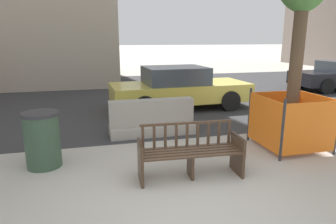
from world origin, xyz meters
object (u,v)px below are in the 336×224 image
(jersey_barrier_centre, at_px, (152,120))
(car_taxi_near, at_px, (179,88))
(construction_fence, at_px, (290,120))
(street_bench, at_px, (190,154))
(trash_bin, at_px, (42,140))

(jersey_barrier_centre, height_order, car_taxi_near, car_taxi_near)
(construction_fence, distance_m, car_taxi_near, 4.27)
(street_bench, distance_m, car_taxi_near, 5.05)
(jersey_barrier_centre, distance_m, construction_fence, 3.07)
(construction_fence, xyz_separation_m, car_taxi_near, (-1.21, 4.10, 0.07))
(jersey_barrier_centre, height_order, construction_fence, construction_fence)
(street_bench, xyz_separation_m, car_taxi_near, (1.23, 4.89, 0.27))
(car_taxi_near, relative_size, trash_bin, 4.52)
(construction_fence, bearing_deg, street_bench, -162.02)
(street_bench, relative_size, car_taxi_near, 0.38)
(construction_fence, relative_size, car_taxi_near, 0.28)
(construction_fence, relative_size, trash_bin, 1.26)
(street_bench, distance_m, trash_bin, 2.61)
(jersey_barrier_centre, relative_size, construction_fence, 1.60)
(street_bench, bearing_deg, trash_bin, 156.78)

